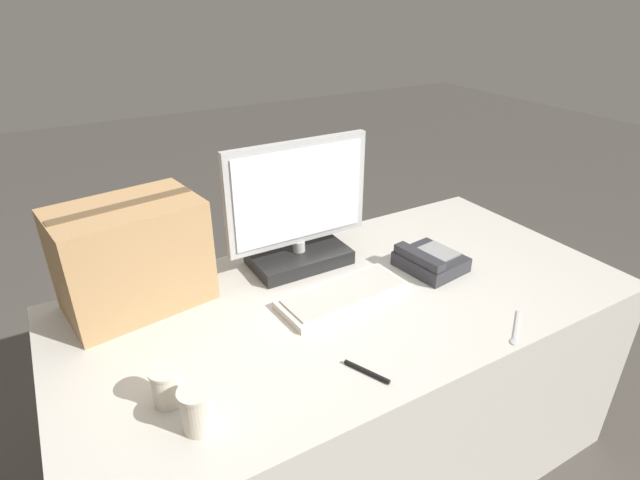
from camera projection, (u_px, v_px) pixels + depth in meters
ground_plane at (346, 453)px, 1.93m from camera, size 12.00×12.00×0.00m
office_desk at (348, 382)px, 1.76m from camera, size 1.80×0.90×0.73m
monitor at (298, 218)px, 1.70m from camera, size 0.51×0.21×0.45m
keyboard at (344, 295)px, 1.58m from camera, size 0.43×0.20×0.03m
desk_phone at (430, 261)px, 1.73m from camera, size 0.21×0.23×0.08m
paper_cup_left at (167, 386)px, 1.17m from camera, size 0.08×0.08×0.10m
paper_cup_right at (198, 409)px, 1.10m from camera, size 0.08×0.08×0.11m
spoon at (515, 332)px, 1.43m from camera, size 0.15×0.11×0.00m
cardboard_box at (132, 256)px, 1.49m from camera, size 0.45×0.32×0.33m
pen_marker at (367, 372)px, 1.27m from camera, size 0.06×0.13×0.01m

